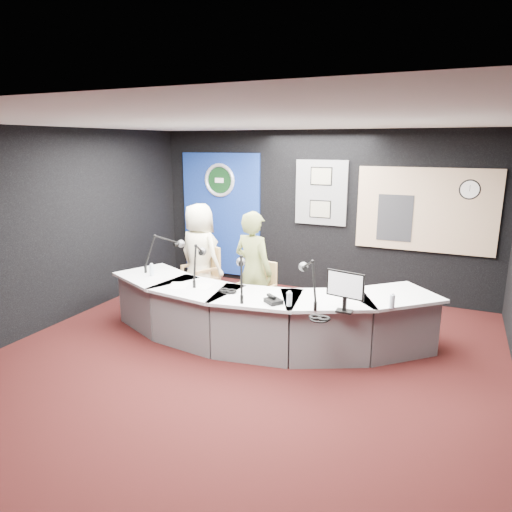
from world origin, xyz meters
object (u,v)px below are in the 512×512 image
at_px(broadcast_desk, 259,314).
at_px(person_man, 200,255).
at_px(person_woman, 253,271).
at_px(armchair_left, 200,275).
at_px(armchair_right, 253,295).

bearing_deg(broadcast_desk, person_man, 147.40).
bearing_deg(person_man, person_woman, 170.55).
bearing_deg(armchair_left, broadcast_desk, -5.48).
bearing_deg(armchair_left, person_man, 0.00).
relative_size(armchair_left, person_woman, 0.59).
bearing_deg(broadcast_desk, person_woman, 123.85).
relative_size(person_man, person_woman, 0.98).
distance_m(armchair_left, person_man, 0.34).
xyz_separation_m(armchair_left, person_woman, (1.20, -0.56, 0.35)).
height_order(armchair_left, person_woman, person_woman).
xyz_separation_m(broadcast_desk, armchair_right, (-0.24, 0.36, 0.12)).
bearing_deg(person_man, armchair_right, 170.55).
distance_m(armchair_left, armchair_right, 1.32).
xyz_separation_m(broadcast_desk, person_man, (-1.44, 0.92, 0.46)).
relative_size(broadcast_desk, armchair_left, 4.55).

